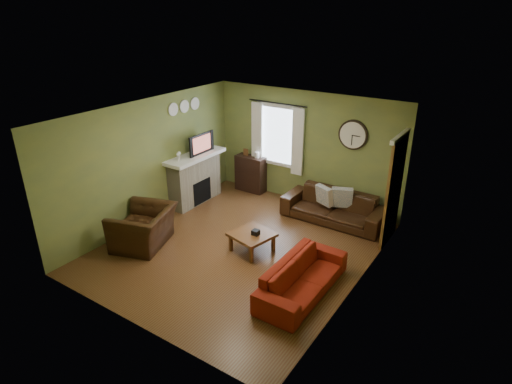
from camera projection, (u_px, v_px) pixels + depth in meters
The scene contains 31 objects.
floor at pixel (240, 248), 8.24m from camera, with size 4.60×5.20×0.00m, color brown.
ceiling at pixel (238, 114), 7.19m from camera, with size 4.60×5.20×0.00m, color white.
wall_left at pixel (149, 162), 8.87m from camera, with size 0.00×5.20×2.60m, color olive.
wall_right at pixel (361, 218), 6.55m from camera, with size 0.00×5.20×2.60m, color olive.
wall_back at pixel (306, 148), 9.70m from camera, with size 4.60×0.00×2.60m, color olive.
wall_front at pixel (127, 248), 5.73m from camera, with size 4.60×0.00×2.60m, color olive.
fireplace at pixel (195, 180), 9.95m from camera, with size 0.40×1.40×1.10m, color tan.
firebox at pixel (202, 192), 9.96m from camera, with size 0.04×0.60×0.55m, color black.
mantel at pixel (195, 156), 9.70m from camera, with size 0.58×1.60×0.08m, color white.
tv at pixel (199, 146), 9.72m from camera, with size 0.60×0.08×0.35m, color black.
tv_screen at pixel (202, 144), 9.66m from camera, with size 0.02×0.62×0.36m, color #994C3F.
medallion_left at pixel (173, 109), 9.09m from camera, with size 0.28×0.28×0.03m, color white.
medallion_mid at pixel (184, 106), 9.36m from camera, with size 0.28×0.28×0.03m, color white.
medallion_right at pixel (195, 104), 9.63m from camera, with size 0.28×0.28×0.03m, color white.
window_pane at pixel (279, 135), 9.96m from camera, with size 1.00×0.02×1.30m, color silver, non-canonical shape.
curtain_rod at pixel (277, 103), 9.57m from camera, with size 0.03×0.03×1.50m, color black.
curtain_left at pixel (257, 135), 10.18m from camera, with size 0.28×0.04×1.55m, color white.
curtain_right at pixel (298, 142), 9.62m from camera, with size 0.28×0.04×1.55m, color white.
wall_clock at pixel (353, 135), 8.91m from camera, with size 0.64×0.06×0.64m, color white, non-canonical shape.
door at pixel (394, 192), 8.08m from camera, with size 0.05×0.90×2.10m, color brown.
bookshelf at pixel (251, 174), 10.61m from camera, with size 0.75×0.32×0.90m, color black, non-canonical shape.
book at pixel (253, 150), 10.65m from camera, with size 0.17×0.23×0.02m, color brown.
sofa_brown at pixel (334, 207), 9.15m from camera, with size 2.19×0.86×0.64m, color black.
pillow_left at pixel (342, 197), 9.05m from camera, with size 0.44×0.13×0.44m, color #A0A09F.
pillow_right at pixel (324, 195), 9.15m from camera, with size 0.42×0.12×0.42m, color #A0A09F.
sofa_red at pixel (303, 277), 6.86m from camera, with size 1.92×0.75×0.56m, color maroon.
armchair at pixel (144, 227), 8.21m from camera, with size 1.14×1.00×0.74m, color black.
coffee_table at pixel (252, 242), 8.06m from camera, with size 0.71×0.71×0.38m, color brown, non-canonical shape.
tissue_box at pixel (256, 234), 7.93m from camera, with size 0.13×0.13×0.10m, color black.
wine_glass_a at pixel (178, 157), 9.22m from camera, with size 0.07×0.07×0.19m, color white, non-canonical shape.
wine_glass_b at pixel (179, 156), 9.24m from camera, with size 0.07×0.07×0.21m, color white, non-canonical shape.
Camera 1 is at (4.17, -5.76, 4.30)m, focal length 30.00 mm.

